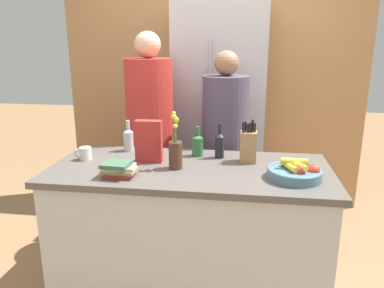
% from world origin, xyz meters
% --- Properties ---
extents(kitchen_island, '(1.72, 0.78, 0.89)m').
position_xyz_m(kitchen_island, '(0.00, 0.00, 0.45)').
color(kitchen_island, silver).
rests_on(kitchen_island, ground_plane).
extents(back_wall_wood, '(2.92, 0.12, 2.60)m').
position_xyz_m(back_wall_wood, '(0.00, 1.58, 1.30)').
color(back_wall_wood, '#AD7A4C').
rests_on(back_wall_wood, ground_plane).
extents(refrigerator, '(0.79, 0.63, 1.98)m').
position_xyz_m(refrigerator, '(0.09, 1.22, 0.99)').
color(refrigerator, '#B7B7BC').
rests_on(refrigerator, ground_plane).
extents(fruit_bowl, '(0.30, 0.30, 0.11)m').
position_xyz_m(fruit_bowl, '(0.62, -0.12, 0.93)').
color(fruit_bowl, slate).
rests_on(fruit_bowl, kitchen_island).
extents(knife_block, '(0.10, 0.09, 0.28)m').
position_xyz_m(knife_block, '(0.35, 0.15, 0.99)').
color(knife_block, '#A87A4C').
rests_on(knife_block, kitchen_island).
extents(flower_vase, '(0.08, 0.08, 0.35)m').
position_xyz_m(flower_vase, '(-0.08, -0.04, 1.00)').
color(flower_vase, '#4C2D1E').
rests_on(flower_vase, kitchen_island).
extents(cereal_box, '(0.17, 0.06, 0.27)m').
position_xyz_m(cereal_box, '(-0.27, 0.07, 1.02)').
color(cereal_box, red).
rests_on(cereal_box, kitchen_island).
extents(coffee_mug, '(0.11, 0.08, 0.08)m').
position_xyz_m(coffee_mug, '(-0.70, 0.05, 0.93)').
color(coffee_mug, silver).
rests_on(coffee_mug, kitchen_island).
extents(book_stack, '(0.19, 0.17, 0.09)m').
position_xyz_m(book_stack, '(-0.38, -0.22, 0.93)').
color(book_stack, maroon).
rests_on(book_stack, kitchen_island).
extents(bottle_oil, '(0.07, 0.07, 0.20)m').
position_xyz_m(bottle_oil, '(0.02, 0.24, 0.97)').
color(bottle_oil, '#286633').
rests_on(bottle_oil, kitchen_island).
extents(bottle_vinegar, '(0.07, 0.07, 0.22)m').
position_xyz_m(bottle_vinegar, '(-0.48, 0.29, 0.97)').
color(bottle_vinegar, '#B2BCC1').
rests_on(bottle_vinegar, kitchen_island).
extents(bottle_wine, '(0.06, 0.06, 0.23)m').
position_xyz_m(bottle_wine, '(0.17, 0.21, 0.98)').
color(bottle_wine, black).
rests_on(bottle_wine, kitchen_island).
extents(person_at_sink, '(0.37, 0.37, 1.71)m').
position_xyz_m(person_at_sink, '(-0.41, 0.65, 0.96)').
color(person_at_sink, '#383842').
rests_on(person_at_sink, ground_plane).
extents(person_in_blue, '(0.35, 0.35, 1.57)m').
position_xyz_m(person_in_blue, '(0.18, 0.63, 0.88)').
color(person_in_blue, '#383842').
rests_on(person_in_blue, ground_plane).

